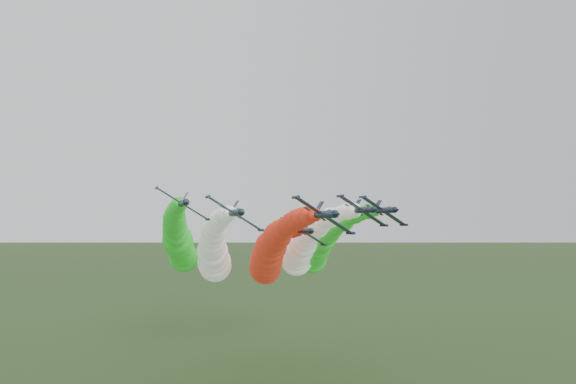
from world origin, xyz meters
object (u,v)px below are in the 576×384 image
(jet_inner_right, at_px, (304,247))
(jet_trail, at_px, (266,257))
(jet_lead, at_px, (270,254))
(jet_outer_right, at_px, (320,245))
(jet_inner_left, at_px, (214,252))
(jet_outer_left, at_px, (179,242))

(jet_inner_right, xyz_separation_m, jet_trail, (-6.88, 10.02, -3.09))
(jet_lead, xyz_separation_m, jet_outer_right, (18.26, 19.08, 0.72))
(jet_inner_left, xyz_separation_m, jet_inner_right, (22.83, 4.63, 0.73))
(jet_inner_left, bearing_deg, jet_outer_left, 137.80)
(jet_lead, relative_size, jet_inner_right, 0.99)
(jet_lead, height_order, jet_inner_right, jet_inner_right)
(jet_inner_right, distance_m, jet_trail, 12.54)
(jet_inner_right, distance_m, jet_outer_left, 30.02)
(jet_outer_left, bearing_deg, jet_trail, 19.60)
(jet_lead, height_order, jet_inner_left, jet_inner_left)
(jet_inner_left, bearing_deg, jet_outer_right, 16.55)
(jet_lead, relative_size, jet_outer_right, 0.99)
(jet_inner_left, bearing_deg, jet_trail, 42.56)
(jet_outer_right, bearing_deg, jet_inner_right, -146.14)
(jet_trail, bearing_deg, jet_inner_right, -55.53)
(jet_lead, bearing_deg, jet_inner_right, 50.59)
(jet_lead, height_order, jet_outer_right, jet_outer_right)
(jet_inner_left, height_order, jet_inner_right, jet_inner_right)
(jet_outer_left, distance_m, jet_outer_right, 35.77)
(jet_lead, relative_size, jet_outer_left, 1.00)
(jet_inner_left, relative_size, jet_outer_right, 1.00)
(jet_inner_right, bearing_deg, jet_outer_right, 33.86)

